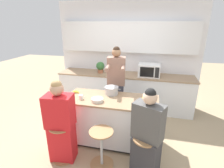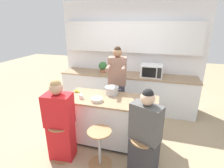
% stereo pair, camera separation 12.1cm
% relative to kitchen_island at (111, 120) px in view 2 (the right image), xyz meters
% --- Properties ---
extents(ground_plane, '(16.00, 16.00, 0.00)m').
position_rel_kitchen_island_xyz_m(ground_plane, '(0.00, 0.00, -0.45)').
color(ground_plane, tan).
extents(wall_back, '(3.70, 0.22, 2.70)m').
position_rel_kitchen_island_xyz_m(wall_back, '(0.00, 1.79, 1.09)').
color(wall_back, white).
rests_on(wall_back, ground_plane).
extents(back_counter, '(3.43, 0.64, 0.92)m').
position_rel_kitchen_island_xyz_m(back_counter, '(0.00, 1.48, 0.01)').
color(back_counter, silver).
rests_on(back_counter, ground_plane).
extents(kitchen_island, '(1.66, 0.72, 0.89)m').
position_rel_kitchen_island_xyz_m(kitchen_island, '(0.00, 0.00, 0.00)').
color(kitchen_island, black).
rests_on(kitchen_island, ground_plane).
extents(bar_stool_leftmost, '(0.38, 0.38, 0.63)m').
position_rel_kitchen_island_xyz_m(bar_stool_leftmost, '(-0.67, -0.65, -0.11)').
color(bar_stool_leftmost, '#997047').
rests_on(bar_stool_leftmost, ground_plane).
extents(bar_stool_center, '(0.38, 0.38, 0.63)m').
position_rel_kitchen_island_xyz_m(bar_stool_center, '(0.00, -0.63, -0.11)').
color(bar_stool_center, '#997047').
rests_on(bar_stool_center, ground_plane).
extents(bar_stool_rightmost, '(0.38, 0.38, 0.63)m').
position_rel_kitchen_island_xyz_m(bar_stool_rightmost, '(0.67, -0.64, -0.11)').
color(bar_stool_rightmost, '#997047').
rests_on(bar_stool_rightmost, ground_plane).
extents(person_cooking, '(0.43, 0.58, 1.73)m').
position_rel_kitchen_island_xyz_m(person_cooking, '(-0.04, 0.59, 0.42)').
color(person_cooking, '#383842').
rests_on(person_cooking, ground_plane).
extents(person_wrapped_blanket, '(0.46, 0.33, 1.39)m').
position_rel_kitchen_island_xyz_m(person_wrapped_blanket, '(-0.66, -0.64, 0.21)').
color(person_wrapped_blanket, red).
rests_on(person_wrapped_blanket, ground_plane).
extents(person_seated_near, '(0.47, 0.39, 1.38)m').
position_rel_kitchen_island_xyz_m(person_seated_near, '(0.68, -0.64, 0.18)').
color(person_seated_near, '#333338').
rests_on(person_seated_near, ground_plane).
extents(cooking_pot, '(0.34, 0.26, 0.15)m').
position_rel_kitchen_island_xyz_m(cooking_pot, '(-0.04, 0.20, 0.51)').
color(cooking_pot, '#B7BABC').
rests_on(cooking_pot, kitchen_island).
extents(fruit_bowl, '(0.21, 0.21, 0.06)m').
position_rel_kitchen_island_xyz_m(fruit_bowl, '(-0.20, -0.17, 0.47)').
color(fruit_bowl, silver).
rests_on(fruit_bowl, kitchen_island).
extents(coffee_cup_near, '(0.10, 0.07, 0.08)m').
position_rel_kitchen_island_xyz_m(coffee_cup_near, '(-0.51, -0.14, 0.48)').
color(coffee_cup_near, white).
rests_on(coffee_cup_near, kitchen_island).
extents(banana_bunch, '(0.15, 0.10, 0.05)m').
position_rel_kitchen_island_xyz_m(banana_bunch, '(-0.72, 0.11, 0.46)').
color(banana_bunch, yellow).
rests_on(banana_bunch, kitchen_island).
extents(juice_carton, '(0.08, 0.08, 0.20)m').
position_rel_kitchen_island_xyz_m(juice_carton, '(0.60, -0.27, 0.53)').
color(juice_carton, gold).
rests_on(juice_carton, kitchen_island).
extents(microwave, '(0.51, 0.37, 0.31)m').
position_rel_kitchen_island_xyz_m(microwave, '(0.60, 1.44, 0.62)').
color(microwave, white).
rests_on(microwave, back_counter).
extents(potted_plant, '(0.22, 0.22, 0.29)m').
position_rel_kitchen_island_xyz_m(potted_plant, '(-0.65, 1.48, 0.63)').
color(potted_plant, '#A86042').
rests_on(potted_plant, back_counter).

